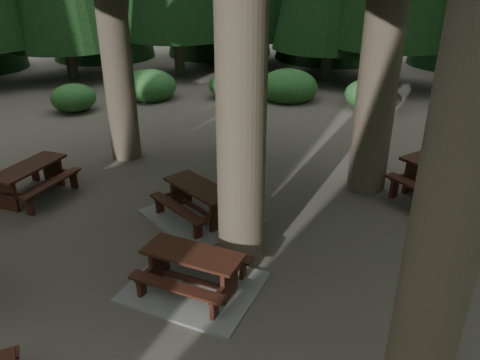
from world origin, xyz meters
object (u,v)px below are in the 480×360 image
at_px(picnic_table_c, 200,207).
at_px(picnic_table_d, 446,180).
at_px(picnic_table_a, 194,277).
at_px(picnic_table_b, 30,176).

relative_size(picnic_table_c, picnic_table_d, 1.07).
distance_m(picnic_table_a, picnic_table_b, 5.37).
relative_size(picnic_table_b, picnic_table_d, 0.72).
bearing_deg(picnic_table_b, picnic_table_d, -70.69).
distance_m(picnic_table_a, picnic_table_d, 6.26).
height_order(picnic_table_a, picnic_table_c, picnic_table_c).
distance_m(picnic_table_b, picnic_table_c, 4.16).
height_order(picnic_table_a, picnic_table_d, picnic_table_d).
bearing_deg(picnic_table_a, picnic_table_c, 115.74).
bearing_deg(picnic_table_c, picnic_table_d, 55.60).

